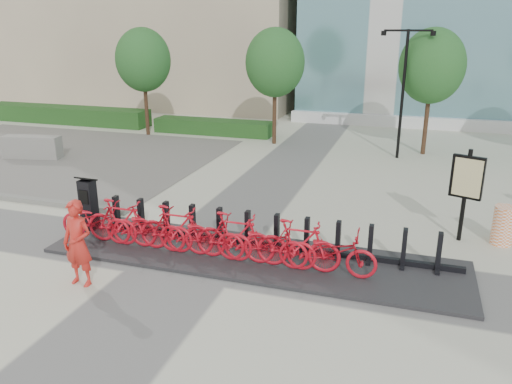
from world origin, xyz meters
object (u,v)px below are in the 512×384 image
(worker_red, at_px, (78,243))
(jersey_barrier, at_px, (32,147))
(construction_barrel, at_px, (503,225))
(bike_0, at_px, (96,221))
(kiosk, at_px, (89,204))
(map_sign, at_px, (467,181))

(worker_red, xyz_separation_m, jersey_barrier, (-8.43, 8.33, -0.46))
(worker_red, relative_size, construction_barrel, 1.86)
(bike_0, distance_m, kiosk, 0.87)
(kiosk, bearing_deg, construction_barrel, 15.44)
(bike_0, height_order, construction_barrel, bike_0)
(worker_red, bearing_deg, bike_0, 118.99)
(jersey_barrier, bearing_deg, kiosk, -51.70)
(map_sign, bearing_deg, jersey_barrier, -171.95)
(kiosk, relative_size, construction_barrel, 1.46)
(bike_0, bearing_deg, map_sign, -71.00)
(construction_barrel, relative_size, jersey_barrier, 0.42)
(bike_0, bearing_deg, worker_red, -153.84)
(construction_barrel, bearing_deg, bike_0, -162.54)
(bike_0, distance_m, worker_red, 2.10)
(worker_red, height_order, jersey_barrier, worker_red)
(kiosk, xyz_separation_m, map_sign, (9.09, 2.33, 0.77))
(map_sign, bearing_deg, worker_red, -127.18)
(jersey_barrier, bearing_deg, worker_red, -55.99)
(bike_0, bearing_deg, kiosk, 45.44)
(construction_barrel, relative_size, map_sign, 0.42)
(worker_red, xyz_separation_m, map_sign, (7.57, 4.78, 0.63))
(kiosk, relative_size, map_sign, 0.62)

